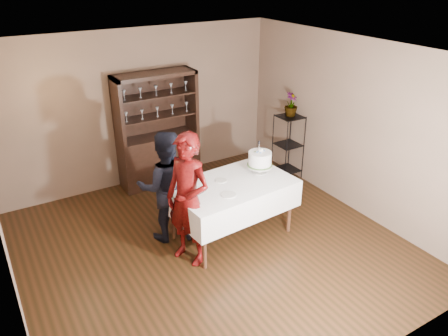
{
  "coord_description": "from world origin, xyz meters",
  "views": [
    {
      "loc": [
        -2.48,
        -4.46,
        3.68
      ],
      "look_at": [
        0.26,
        0.1,
        1.13
      ],
      "focal_mm": 35.0,
      "sensor_mm": 36.0,
      "label": 1
    }
  ],
  "objects_px": {
    "man": "(166,187)",
    "cake": "(260,160)",
    "potted_plant": "(291,105)",
    "woman": "(188,200)",
    "plant_etagere": "(288,144)",
    "cake_table": "(232,196)",
    "china_hutch": "(159,147)"
  },
  "relations": [
    {
      "from": "woman",
      "to": "cake",
      "type": "distance_m",
      "value": 1.33
    },
    {
      "from": "plant_etagere",
      "to": "man",
      "type": "xyz_separation_m",
      "value": [
        -2.69,
        -0.65,
        0.17
      ]
    },
    {
      "from": "china_hutch",
      "to": "man",
      "type": "height_order",
      "value": "china_hutch"
    },
    {
      "from": "potted_plant",
      "to": "china_hutch",
      "type": "bearing_deg",
      "value": 153.57
    },
    {
      "from": "plant_etagere",
      "to": "woman",
      "type": "relative_size",
      "value": 0.66
    },
    {
      "from": "woman",
      "to": "potted_plant",
      "type": "bearing_deg",
      "value": 91.89
    },
    {
      "from": "china_hutch",
      "to": "cake",
      "type": "height_order",
      "value": "china_hutch"
    },
    {
      "from": "cake_table",
      "to": "potted_plant",
      "type": "xyz_separation_m",
      "value": [
        1.9,
        1.11,
        0.74
      ]
    },
    {
      "from": "china_hutch",
      "to": "man",
      "type": "distance_m",
      "value": 1.81
    },
    {
      "from": "man",
      "to": "potted_plant",
      "type": "relative_size",
      "value": 3.93
    },
    {
      "from": "plant_etagere",
      "to": "woman",
      "type": "bearing_deg",
      "value": -154.36
    },
    {
      "from": "cake_table",
      "to": "man",
      "type": "bearing_deg",
      "value": 150.88
    },
    {
      "from": "china_hutch",
      "to": "potted_plant",
      "type": "relative_size",
      "value": 4.8
    },
    {
      "from": "plant_etagere",
      "to": "man",
      "type": "relative_size",
      "value": 0.73
    },
    {
      "from": "man",
      "to": "potted_plant",
      "type": "bearing_deg",
      "value": -148.8
    },
    {
      "from": "cake_table",
      "to": "cake",
      "type": "height_order",
      "value": "cake"
    },
    {
      "from": "cake_table",
      "to": "potted_plant",
      "type": "height_order",
      "value": "potted_plant"
    },
    {
      "from": "cake_table",
      "to": "potted_plant",
      "type": "distance_m",
      "value": 2.32
    },
    {
      "from": "plant_etagere",
      "to": "woman",
      "type": "height_order",
      "value": "woman"
    },
    {
      "from": "china_hutch",
      "to": "cake_table",
      "type": "distance_m",
      "value": 2.16
    },
    {
      "from": "china_hutch",
      "to": "man",
      "type": "xyz_separation_m",
      "value": [
        -0.61,
        -1.7,
        0.15
      ]
    },
    {
      "from": "plant_etagere",
      "to": "man",
      "type": "bearing_deg",
      "value": -166.53
    },
    {
      "from": "plant_etagere",
      "to": "cake_table",
      "type": "height_order",
      "value": "plant_etagere"
    },
    {
      "from": "potted_plant",
      "to": "plant_etagere",
      "type": "bearing_deg",
      "value": -143.39
    },
    {
      "from": "man",
      "to": "potted_plant",
      "type": "distance_m",
      "value": 2.85
    },
    {
      "from": "woman",
      "to": "potted_plant",
      "type": "height_order",
      "value": "woman"
    },
    {
      "from": "man",
      "to": "cake",
      "type": "height_order",
      "value": "man"
    },
    {
      "from": "china_hutch",
      "to": "potted_plant",
      "type": "height_order",
      "value": "china_hutch"
    },
    {
      "from": "cake",
      "to": "potted_plant",
      "type": "height_order",
      "value": "potted_plant"
    },
    {
      "from": "cake",
      "to": "potted_plant",
      "type": "xyz_separation_m",
      "value": [
        1.38,
        1.03,
        0.33
      ]
    },
    {
      "from": "china_hutch",
      "to": "woman",
      "type": "bearing_deg",
      "value": -103.98
    },
    {
      "from": "man",
      "to": "china_hutch",
      "type": "bearing_deg",
      "value": -92.29
    }
  ]
}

